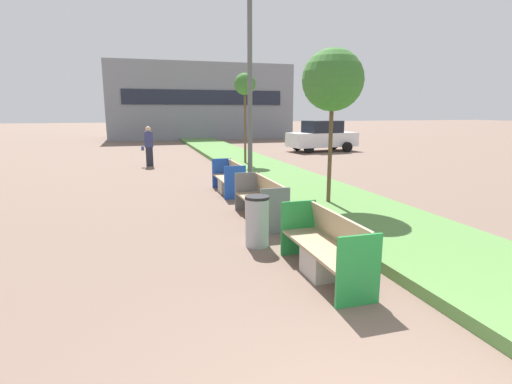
{
  "coord_description": "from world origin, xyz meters",
  "views": [
    {
      "loc": [
        -1.67,
        -1.77,
        2.44
      ],
      "look_at": [
        0.9,
        6.89,
        0.6
      ],
      "focal_mm": 28.0,
      "sensor_mm": 36.0,
      "label": 1
    }
  ],
  "objects": [
    {
      "name": "sapling_tree_far",
      "position": [
        2.91,
        15.32,
        3.5
      ],
      "size": [
        0.93,
        0.93,
        4.04
      ],
      "color": "brown",
      "rests_on": "ground"
    },
    {
      "name": "pedestrian_walking",
      "position": [
        -1.18,
        16.71,
        0.9
      ],
      "size": [
        0.53,
        0.24,
        1.77
      ],
      "color": "#232633",
      "rests_on": "ground"
    },
    {
      "name": "bench_blue_frame",
      "position": [
        0.94,
        9.86,
        0.36
      ],
      "size": [
        0.65,
        1.88,
        0.94
      ],
      "color": "#ADA8A0",
      "rests_on": "ground"
    },
    {
      "name": "parked_car_distant",
      "position": [
        9.23,
        20.69,
        0.91
      ],
      "size": [
        4.38,
        2.24,
        1.86
      ],
      "rotation": [
        0.0,
        0.0,
        0.12
      ],
      "color": "silver",
      "rests_on": "ground"
    },
    {
      "name": "street_lamp_post",
      "position": [
        1.55,
        9.7,
        4.88
      ],
      "size": [
        0.24,
        0.44,
        8.99
      ],
      "color": "#56595B",
      "rests_on": "ground"
    },
    {
      "name": "sapling_tree_near",
      "position": [
        2.91,
        7.19,
        3.15
      ],
      "size": [
        1.48,
        1.48,
        3.91
      ],
      "color": "brown",
      "rests_on": "ground"
    },
    {
      "name": "building_backdrop",
      "position": [
        4.0,
        36.37,
        3.24
      ],
      "size": [
        15.93,
        8.05,
        6.47
      ],
      "color": "gray",
      "rests_on": "ground"
    },
    {
      "name": "bench_grey_frame",
      "position": [
        0.94,
        6.61,
        0.37
      ],
      "size": [
        0.65,
        2.17,
        0.94
      ],
      "color": "#ADA8A0",
      "rests_on": "ground"
    },
    {
      "name": "bench_green_frame",
      "position": [
        0.94,
        3.35,
        0.37
      ],
      "size": [
        0.65,
        2.01,
        0.94
      ],
      "color": "#ADA8A0",
      "rests_on": "ground"
    },
    {
      "name": "litter_bin",
      "position": [
        0.34,
        4.94,
        0.47
      ],
      "size": [
        0.45,
        0.45,
        0.94
      ],
      "color": "#9EA0A5",
      "rests_on": "ground"
    },
    {
      "name": "planter_grass_strip",
      "position": [
        3.2,
        12.0,
        0.09
      ],
      "size": [
        2.8,
        120.0,
        0.18
      ],
      "color": "#568442",
      "rests_on": "ground"
    }
  ]
}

